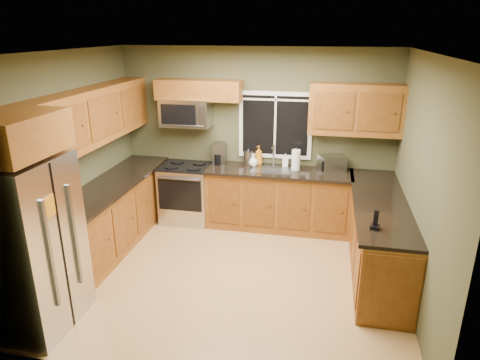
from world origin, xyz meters
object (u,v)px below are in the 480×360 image
(range, at_px, (187,193))
(toaster_oven, at_px, (332,163))
(soap_bottle_a, at_px, (259,155))
(cordless_phone, at_px, (375,223))
(soap_bottle_c, at_px, (253,161))
(refrigerator, at_px, (30,246))
(soap_bottle_b, at_px, (285,160))
(coffee_maker, at_px, (219,154))
(microwave, at_px, (186,112))
(kettle, at_px, (248,158))
(paper_towel_roll, at_px, (296,160))

(range, xyz_separation_m, toaster_oven, (2.23, 0.15, 0.59))
(soap_bottle_a, relative_size, cordless_phone, 1.41)
(toaster_oven, xyz_separation_m, soap_bottle_c, (-1.18, -0.02, -0.02))
(refrigerator, height_order, soap_bottle_c, refrigerator)
(soap_bottle_b, relative_size, cordless_phone, 0.90)
(refrigerator, xyz_separation_m, coffee_maker, (1.19, 2.94, 0.19))
(toaster_oven, bearing_deg, soap_bottle_b, 173.22)
(microwave, bearing_deg, cordless_phone, -35.28)
(refrigerator, bearing_deg, kettle, 60.46)
(refrigerator, distance_m, kettle, 3.36)
(kettle, xyz_separation_m, soap_bottle_b, (0.56, 0.08, -0.03))
(soap_bottle_a, xyz_separation_m, soap_bottle_b, (0.41, 0.00, -0.05))
(cordless_phone, bearing_deg, soap_bottle_c, 130.89)
(paper_towel_roll, bearing_deg, refrigerator, -129.86)
(toaster_oven, height_order, soap_bottle_a, soap_bottle_a)
(cordless_phone, bearing_deg, soap_bottle_a, 128.22)
(microwave, height_order, paper_towel_roll, microwave)
(toaster_oven, distance_m, paper_towel_roll, 0.53)
(soap_bottle_c, bearing_deg, cordless_phone, -49.11)
(range, height_order, kettle, kettle)
(soap_bottle_c, height_order, cordless_phone, cordless_phone)
(paper_towel_roll, xyz_separation_m, soap_bottle_c, (-0.65, 0.03, -0.06))
(range, xyz_separation_m, kettle, (0.97, 0.15, 0.60))
(soap_bottle_b, xyz_separation_m, soap_bottle_c, (-0.48, -0.10, -0.01))
(coffee_maker, bearing_deg, soap_bottle_b, 3.44)
(refrigerator, distance_m, cordless_phone, 3.53)
(microwave, height_order, cordless_phone, microwave)
(refrigerator, xyz_separation_m, microwave, (0.69, 2.91, 0.83))
(toaster_oven, xyz_separation_m, paper_towel_roll, (-0.53, -0.06, 0.04))
(kettle, height_order, cordless_phone, kettle)
(refrigerator, relative_size, soap_bottle_c, 9.97)
(microwave, bearing_deg, paper_towel_roll, -1.50)
(kettle, xyz_separation_m, soap_bottle_a, (0.15, 0.08, 0.02))
(kettle, bearing_deg, soap_bottle_c, -18.53)
(soap_bottle_b, bearing_deg, coffee_maker, -176.56)
(refrigerator, distance_m, range, 2.89)
(coffee_maker, relative_size, paper_towel_roll, 0.95)
(soap_bottle_c, xyz_separation_m, cordless_phone, (1.64, -1.89, -0.03))
(coffee_maker, bearing_deg, toaster_oven, -0.70)
(coffee_maker, bearing_deg, cordless_phone, -41.46)
(kettle, height_order, soap_bottle_b, kettle)
(range, bearing_deg, kettle, 9.04)
(coffee_maker, relative_size, kettle, 1.17)
(coffee_maker, distance_m, soap_bottle_a, 0.62)
(cordless_phone, bearing_deg, microwave, 144.72)
(refrigerator, distance_m, paper_towel_roll, 3.73)
(refrigerator, bearing_deg, paper_towel_roll, 50.14)
(paper_towel_roll, bearing_deg, microwave, 178.50)
(microwave, relative_size, coffee_maker, 2.37)
(coffee_maker, bearing_deg, soap_bottle_a, 5.73)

